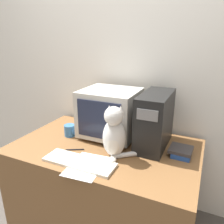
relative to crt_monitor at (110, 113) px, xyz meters
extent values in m
cube|color=silver|center=(0.04, 0.32, 0.32)|extent=(7.00, 0.05, 2.50)
cube|color=brown|center=(0.04, -0.17, -0.56)|extent=(1.37, 0.85, 0.73)
cube|color=#BCB7AD|center=(0.00, 0.00, -0.19)|extent=(0.31, 0.23, 0.02)
cube|color=#BCB7AD|center=(0.00, 0.00, 0.01)|extent=(0.44, 0.39, 0.36)
cube|color=#1E2338|center=(0.00, -0.19, 0.01)|extent=(0.35, 0.01, 0.28)
cube|color=black|center=(0.37, 0.00, 0.00)|extent=(0.20, 0.44, 0.40)
cube|color=slate|center=(0.37, -0.23, 0.11)|extent=(0.14, 0.01, 0.07)
cube|color=silver|center=(-0.01, -0.46, -0.19)|extent=(0.48, 0.16, 0.02)
cube|color=beige|center=(-0.01, -0.46, -0.18)|extent=(0.43, 0.12, 0.00)
ellipsoid|color=silver|center=(0.16, -0.28, -0.07)|extent=(0.19, 0.19, 0.27)
ellipsoid|color=beige|center=(0.18, -0.33, -0.09)|extent=(0.09, 0.07, 0.15)
sphere|color=silver|center=(0.17, -0.30, 0.10)|extent=(0.16, 0.16, 0.12)
cone|color=silver|center=(0.14, -0.31, 0.15)|extent=(0.04, 0.04, 0.04)
cone|color=silver|center=(0.21, -0.29, 0.15)|extent=(0.04, 0.04, 0.04)
ellipsoid|color=beige|center=(0.19, -0.36, -0.18)|extent=(0.07, 0.09, 0.04)
cylinder|color=silver|center=(0.23, -0.27, -0.18)|extent=(0.15, 0.14, 0.03)
cube|color=#234793|center=(0.58, -0.08, -0.19)|extent=(0.13, 0.15, 0.03)
cube|color=#383333|center=(0.58, -0.08, -0.16)|extent=(0.16, 0.16, 0.02)
cylinder|color=black|center=(-0.13, -0.33, -0.20)|extent=(0.12, 0.07, 0.01)
cube|color=white|center=(0.05, -0.47, -0.20)|extent=(0.23, 0.31, 0.00)
cylinder|color=#33669E|center=(-0.30, -0.14, -0.15)|extent=(0.09, 0.09, 0.10)
torus|color=#33669E|center=(-0.26, -0.14, -0.15)|extent=(0.01, 0.07, 0.07)
camera|label=1|loc=(0.70, -1.49, 0.57)|focal=35.00mm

